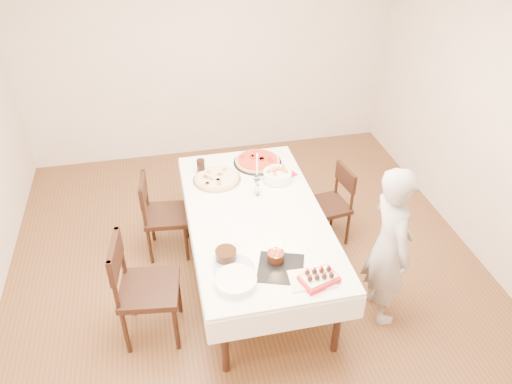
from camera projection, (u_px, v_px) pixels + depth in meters
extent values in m
plane|color=#54381D|center=(251.00, 280.00, 4.67)|extent=(5.00, 5.00, 0.00)
cube|color=beige|center=(208.00, 50.00, 5.90)|extent=(4.50, 0.04, 2.70)
cube|color=beige|center=(506.00, 128.00, 4.29)|extent=(0.04, 5.00, 2.70)
cube|color=white|center=(256.00, 247.00, 4.50)|extent=(1.42, 2.27, 0.75)
imported|color=#A7A29E|center=(389.00, 246.00, 3.97)|extent=(0.36, 0.54, 1.46)
cylinder|color=beige|center=(217.00, 179.00, 4.69)|extent=(0.52, 0.52, 0.04)
cylinder|color=red|center=(258.00, 161.00, 4.95)|extent=(0.58, 0.58, 0.04)
cube|color=#B21E1E|center=(280.00, 173.00, 4.81)|extent=(0.32, 0.32, 0.01)
cylinder|color=white|center=(277.00, 175.00, 4.68)|extent=(0.34, 0.34, 0.09)
cylinder|color=white|center=(257.00, 166.00, 4.64)|extent=(0.07, 0.07, 0.29)
cylinder|color=black|center=(201.00, 167.00, 4.77)|extent=(0.08, 0.08, 0.15)
cylinder|color=black|center=(226.00, 255.00, 3.79)|extent=(0.25, 0.25, 0.09)
cube|color=black|center=(281.00, 268.00, 3.73)|extent=(0.43, 0.43, 0.01)
cylinder|color=#37170F|center=(276.00, 253.00, 3.75)|extent=(0.13, 0.13, 0.14)
cube|color=beige|center=(312.00, 280.00, 3.64)|extent=(0.34, 0.24, 0.03)
cylinder|color=white|center=(236.00, 281.00, 3.58)|extent=(0.31, 0.31, 0.06)
cylinder|color=white|center=(234.00, 269.00, 3.72)|extent=(0.37, 0.37, 0.01)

